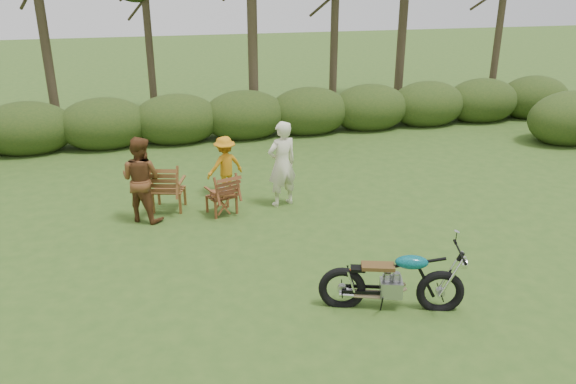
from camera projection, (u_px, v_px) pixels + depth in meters
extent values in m
plane|color=#2F4F1A|center=(353.00, 285.00, 8.79)|extent=(80.00, 80.00, 0.00)
cylinder|color=#3A2E1F|center=(40.00, 10.00, 16.16)|extent=(0.28, 0.28, 7.20)
cylinder|color=#3A2E1F|center=(147.00, 21.00, 18.04)|extent=(0.24, 0.24, 6.30)
cylinder|color=#3A2E1F|center=(252.00, 1.00, 16.53)|extent=(0.30, 0.30, 7.65)
cylinder|color=#3A2E1F|center=(335.00, 17.00, 18.46)|extent=(0.26, 0.26, 6.48)
cylinder|color=#3A2E1F|center=(502.00, 11.00, 18.73)|extent=(0.24, 0.24, 6.84)
ellipsoid|color=#213A15|center=(27.00, 129.00, 15.22)|extent=(2.52, 1.68, 1.51)
ellipsoid|color=#213A15|center=(104.00, 124.00, 15.71)|extent=(2.52, 1.68, 1.51)
ellipsoid|color=#213A15|center=(176.00, 120.00, 16.19)|extent=(2.52, 1.68, 1.51)
ellipsoid|color=#213A15|center=(244.00, 116.00, 16.67)|extent=(2.52, 1.68, 1.51)
ellipsoid|color=#213A15|center=(309.00, 112.00, 17.15)|extent=(2.52, 1.68, 1.51)
ellipsoid|color=#213A15|center=(370.00, 108.00, 17.63)|extent=(2.52, 1.68, 1.51)
ellipsoid|color=#213A15|center=(427.00, 105.00, 18.11)|extent=(2.52, 1.68, 1.51)
ellipsoid|color=#213A15|center=(482.00, 101.00, 18.59)|extent=(2.52, 1.68, 1.51)
ellipsoid|color=#213A15|center=(534.00, 98.00, 19.07)|extent=(2.52, 1.68, 1.51)
ellipsoid|color=#213A15|center=(572.00, 119.00, 16.12)|extent=(2.70, 1.80, 1.62)
imported|color=beige|center=(224.00, 190.00, 11.14)|extent=(0.16, 0.16, 0.11)
imported|color=beige|center=(282.00, 204.00, 11.89)|extent=(0.76, 0.60, 1.80)
imported|color=brown|center=(145.00, 219.00, 11.17)|extent=(1.04, 1.00, 1.70)
imported|color=orange|center=(226.00, 194.00, 12.47)|extent=(0.96, 0.74, 1.31)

